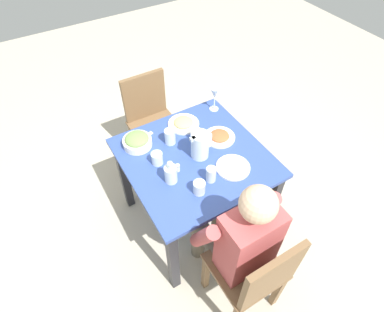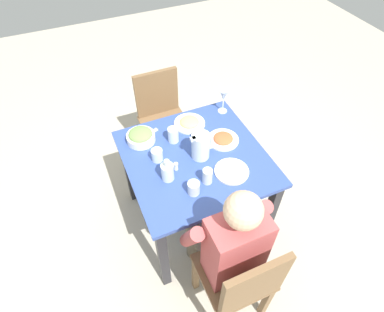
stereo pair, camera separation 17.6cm
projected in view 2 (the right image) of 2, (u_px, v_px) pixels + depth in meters
name	position (u px, v px, depth m)	size (l,w,h in m)	color
ground_plane	(195.00, 217.00, 2.69)	(8.00, 8.00, 0.00)	#B7AD99
dining_table	(195.00, 169.00, 2.22)	(0.92, 0.92, 0.76)	#334C99
chair_near	(241.00, 282.00, 1.82)	(0.40, 0.40, 0.89)	brown
chair_far	(162.00, 115.00, 2.81)	(0.40, 0.40, 0.89)	brown
diner_near	(226.00, 239.00, 1.84)	(0.48, 0.53, 1.18)	#B24C4C
water_pitcher	(201.00, 146.00, 2.06)	(0.16, 0.12, 0.19)	silver
salad_bowl	(141.00, 136.00, 2.20)	(0.20, 0.20, 0.09)	white
plate_rice_curry	(223.00, 139.00, 2.22)	(0.22, 0.22, 0.04)	white
plate_fries	(189.00, 123.00, 2.33)	(0.23, 0.23, 0.05)	white
plate_yoghurt	(232.00, 171.00, 2.03)	(0.22, 0.22, 0.04)	white
water_glass_far_right	(207.00, 176.00, 1.95)	(0.06, 0.06, 0.11)	silver
water_glass_center	(200.00, 135.00, 2.19)	(0.06, 0.06, 0.10)	silver
water_glass_far_left	(157.00, 155.00, 2.08)	(0.08, 0.08, 0.09)	silver
water_glass_by_pitcher	(173.00, 135.00, 2.19)	(0.08, 0.08, 0.11)	silver
water_glass_near_right	(194.00, 188.00, 1.90)	(0.07, 0.07, 0.09)	silver
wine_glass	(224.00, 96.00, 2.34)	(0.08, 0.08, 0.20)	silver
oil_carafe	(168.00, 172.00, 1.96)	(0.08, 0.08, 0.16)	silver
salt_shaker	(176.00, 166.00, 2.03)	(0.03, 0.03, 0.05)	white
fork_near	(183.00, 122.00, 2.36)	(0.17, 0.03, 0.01)	silver
knife_near	(191.00, 121.00, 2.36)	(0.18, 0.02, 0.01)	silver
fork_far	(148.00, 134.00, 2.27)	(0.17, 0.03, 0.01)	silver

